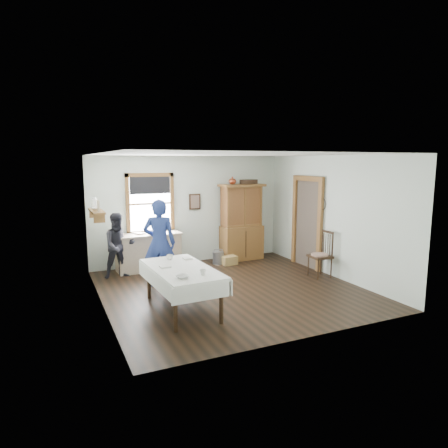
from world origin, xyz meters
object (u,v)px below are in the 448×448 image
at_px(dining_table, 182,289).
at_px(spindle_chair, 320,254).
at_px(woman_blue, 160,246).
at_px(figure_dark, 119,248).
at_px(pail, 218,258).
at_px(china_hutch, 242,222).
at_px(work_counter, 149,252).
at_px(wicker_basket, 229,260).

xyz_separation_m(dining_table, spindle_chair, (3.45, 0.65, 0.14)).
relative_size(dining_table, spindle_chair, 1.81).
bearing_deg(woman_blue, figure_dark, -31.35).
distance_m(pail, figure_dark, 2.54).
relative_size(china_hutch, spindle_chair, 1.90).
distance_m(woman_blue, figure_dark, 1.18).
bearing_deg(work_counter, dining_table, -95.47).
height_order(dining_table, woman_blue, woman_blue).
bearing_deg(pail, woman_blue, -147.74).
bearing_deg(dining_table, china_hutch, 47.56).
bearing_deg(china_hutch, woman_blue, -154.09).
distance_m(work_counter, dining_table, 2.82).
distance_m(spindle_chair, wicker_basket, 2.32).
xyz_separation_m(pail, wicker_basket, (0.22, -0.19, -0.05)).
relative_size(dining_table, figure_dark, 1.41).
relative_size(china_hutch, figure_dark, 1.47).
xyz_separation_m(china_hutch, woman_blue, (-2.58, -1.36, -0.15)).
bearing_deg(dining_table, woman_blue, 89.07).
distance_m(work_counter, wicker_basket, 2.01).
bearing_deg(dining_table, pail, 55.10).
bearing_deg(wicker_basket, dining_table, -130.03).
xyz_separation_m(pail, figure_dark, (-2.48, -0.19, 0.52)).
bearing_deg(spindle_chair, work_counter, 149.23).
relative_size(china_hutch, wicker_basket, 5.38).
height_order(dining_table, figure_dark, figure_dark).
bearing_deg(wicker_basket, china_hutch, 36.04).
height_order(work_counter, spindle_chair, spindle_chair).
xyz_separation_m(work_counter, china_hutch, (2.50, 0.04, 0.55)).
bearing_deg(china_hutch, pail, -166.44).
height_order(china_hutch, spindle_chair, china_hutch).
height_order(wicker_basket, woman_blue, woman_blue).
xyz_separation_m(wicker_basket, woman_blue, (-2.04, -0.96, 0.73)).
distance_m(spindle_chair, pail, 2.59).
bearing_deg(wicker_basket, pail, 139.90).
bearing_deg(dining_table, spindle_chair, 10.60).
height_order(pail, figure_dark, figure_dark).
xyz_separation_m(spindle_chair, pail, (-1.61, 2.00, -0.37)).
height_order(work_counter, dining_table, work_counter).
xyz_separation_m(work_counter, figure_dark, (-0.74, -0.36, 0.23)).
bearing_deg(dining_table, figure_dark, 104.51).
distance_m(china_hutch, wicker_basket, 1.11).
bearing_deg(china_hutch, dining_table, -134.26).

